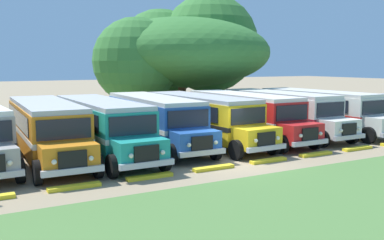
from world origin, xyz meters
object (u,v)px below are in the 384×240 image
parked_bus_slot_2 (102,124)px  parked_bus_slot_3 (155,118)px  parked_bus_slot_1 (47,127)px  parked_bus_slot_7 (320,109)px  parked_bus_slot_4 (203,116)px  parked_bus_slot_5 (245,113)px  broad_shade_tree (180,51)px  parked_bus_slot_6 (281,111)px

parked_bus_slot_2 → parked_bus_slot_3: (3.41, 0.91, 0.00)m
parked_bus_slot_1 → parked_bus_slot_7: size_ratio=1.00×
parked_bus_slot_4 → parked_bus_slot_2: bearing=-89.1°
parked_bus_slot_5 → parked_bus_slot_7: 6.33m
parked_bus_slot_7 → broad_shade_tree: bearing=-167.3°
parked_bus_slot_1 → parked_bus_slot_5: 12.13m
parked_bus_slot_5 → parked_bus_slot_1: bearing=-90.1°
parked_bus_slot_6 → parked_bus_slot_7: 3.21m
parked_bus_slot_7 → parked_bus_slot_6: bearing=-99.2°
parked_bus_slot_7 → parked_bus_slot_2: bearing=-90.9°
parked_bus_slot_2 → parked_bus_slot_4: bearing=93.0°
parked_bus_slot_4 → parked_bus_slot_6: (6.26, 0.25, 0.00)m
parked_bus_slot_1 → parked_bus_slot_5: (12.13, 0.08, 0.00)m
broad_shade_tree → parked_bus_slot_2: bearing=-130.0°
parked_bus_slot_6 → parked_bus_slot_7: bearing=82.0°
parked_bus_slot_3 → broad_shade_tree: broad_shade_tree is taller
parked_bus_slot_7 → broad_shade_tree: broad_shade_tree is taller
parked_bus_slot_1 → parked_bus_slot_7: 18.46m
parked_bus_slot_7 → parked_bus_slot_4: bearing=-92.7°
parked_bus_slot_4 → parked_bus_slot_7: same height
parked_bus_slot_5 → parked_bus_slot_4: bearing=-89.6°
parked_bus_slot_3 → parked_bus_slot_5: 6.00m
parked_bus_slot_1 → parked_bus_slot_3: same height
parked_bus_slot_6 → parked_bus_slot_7: (3.19, -0.42, 0.00)m
parked_bus_slot_1 → parked_bus_slot_2: same height
parked_bus_slot_5 → parked_bus_slot_3: bearing=-95.1°
parked_bus_slot_2 → broad_shade_tree: bearing=139.5°
parked_bus_slot_4 → parked_bus_slot_7: (9.45, -0.17, 0.00)m
parked_bus_slot_3 → parked_bus_slot_7: (12.32, -0.69, 0.00)m
parked_bus_slot_7 → parked_bus_slot_1: bearing=-92.1°
parked_bus_slot_1 → parked_bus_slot_6: (15.27, 0.28, 0.00)m
parked_bus_slot_1 → parked_bus_slot_3: 6.17m
parked_bus_slot_4 → parked_bus_slot_1: bearing=-92.4°
parked_bus_slot_5 → parked_bus_slot_6: (3.15, 0.20, 0.00)m
parked_bus_slot_5 → parked_bus_slot_7: (6.33, -0.21, 0.00)m
parked_bus_slot_3 → parked_bus_slot_7: bearing=88.8°
parked_bus_slot_4 → parked_bus_slot_5: (3.12, 0.05, 0.00)m
parked_bus_slot_1 → parked_bus_slot_3: (6.14, 0.56, 0.00)m
parked_bus_slot_3 → broad_shade_tree: (8.69, 13.49, 4.26)m
parked_bus_slot_4 → parked_bus_slot_5: same height
parked_bus_slot_2 → parked_bus_slot_3: 3.53m
parked_bus_slot_7 → broad_shade_tree: size_ratio=0.63×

